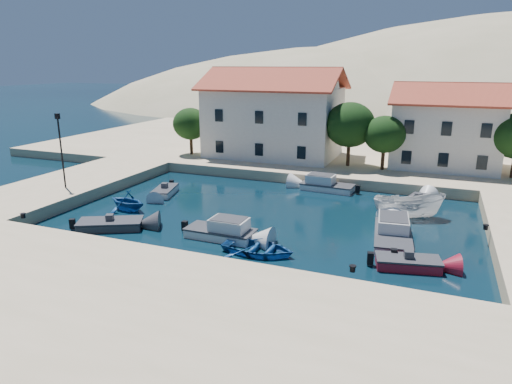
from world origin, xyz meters
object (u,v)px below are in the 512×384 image
(building_left, at_px, (274,112))
(cabin_cruiser_south, at_px, (220,231))
(lamppost, at_px, (61,144))
(boat_east, at_px, (408,218))
(rowboat_south, at_px, (258,253))
(cabin_cruiser_east, at_px, (393,234))
(building_mid, at_px, (446,125))

(building_left, xyz_separation_m, cabin_cruiser_south, (4.63, -23.22, -5.46))
(building_left, bearing_deg, lamppost, -119.90)
(cabin_cruiser_south, relative_size, boat_east, 0.87)
(building_left, distance_m, lamppost, 23.10)
(building_left, relative_size, rowboat_south, 3.26)
(rowboat_south, distance_m, cabin_cruiser_east, 8.95)
(building_left, xyz_separation_m, boat_east, (15.84, -14.39, -5.94))
(rowboat_south, bearing_deg, building_mid, -20.84)
(rowboat_south, bearing_deg, lamppost, 77.15)
(lamppost, xyz_separation_m, boat_east, (27.34, 5.61, -4.75))
(lamppost, relative_size, cabin_cruiser_east, 1.06)
(building_left, height_order, boat_east, building_left)
(building_left, height_order, rowboat_south, building_left)
(cabin_cruiser_south, xyz_separation_m, cabin_cruiser_east, (10.62, 3.61, -0.00))
(building_mid, xyz_separation_m, cabin_cruiser_south, (-13.37, -24.22, -4.75))
(rowboat_south, relative_size, boat_east, 0.85)
(building_mid, xyz_separation_m, boat_east, (-2.16, -15.39, -5.22))
(cabin_cruiser_east, xyz_separation_m, boat_east, (0.60, 5.23, -0.48))
(building_left, xyz_separation_m, rowboat_south, (7.88, -24.66, -5.94))
(lamppost, height_order, rowboat_south, lamppost)
(building_mid, distance_m, lamppost, 36.21)
(boat_east, bearing_deg, lamppost, 79.62)
(rowboat_south, bearing_deg, building_left, 18.40)
(lamppost, distance_m, cabin_cruiser_east, 27.09)
(building_mid, relative_size, cabin_cruiser_south, 2.26)
(building_mid, relative_size, rowboat_south, 2.33)
(lamppost, bearing_deg, building_left, 60.10)
(rowboat_south, bearing_deg, cabin_cruiser_east, -54.87)
(building_mid, height_order, rowboat_south, building_mid)
(building_left, xyz_separation_m, cabin_cruiser_east, (15.25, -19.61, -5.46))
(building_mid, bearing_deg, cabin_cruiser_south, -118.90)
(boat_east, bearing_deg, cabin_cruiser_south, 106.25)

